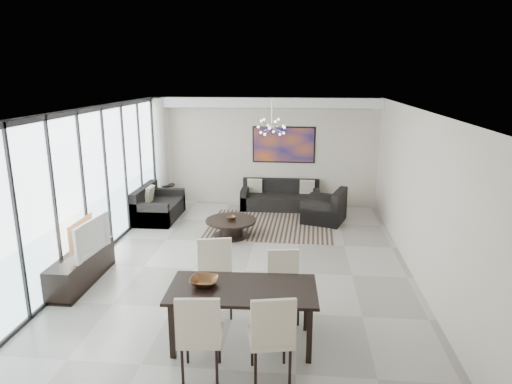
# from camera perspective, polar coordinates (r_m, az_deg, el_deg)

# --- Properties ---
(room_shell) EXTENTS (6.00, 9.00, 2.90)m
(room_shell) POSITION_cam_1_polar(r_m,az_deg,el_deg) (7.93, 1.93, -0.38)
(room_shell) COLOR #A8A39B
(room_shell) RESTS_ON ground
(window_wall) EXTENTS (0.37, 8.95, 2.90)m
(window_wall) POSITION_cam_1_polar(r_m,az_deg,el_deg) (8.77, -20.23, 0.30)
(window_wall) COLOR silver
(window_wall) RESTS_ON floor
(soffit) EXTENTS (5.98, 0.40, 0.26)m
(soffit) POSITION_cam_1_polar(r_m,az_deg,el_deg) (12.00, 1.10, 11.13)
(soffit) COLOR white
(soffit) RESTS_ON room_shell
(painting) EXTENTS (1.68, 0.04, 0.98)m
(painting) POSITION_cam_1_polar(r_m,az_deg,el_deg) (12.26, 3.48, 5.91)
(painting) COLOR #C5571B
(painting) RESTS_ON room_shell
(chandelier) EXTENTS (0.66, 0.66, 0.71)m
(chandelier) POSITION_cam_1_polar(r_m,az_deg,el_deg) (10.23, 1.98, 8.15)
(chandelier) COLOR silver
(chandelier) RESTS_ON room_shell
(rug) EXTENTS (2.95, 2.31, 0.01)m
(rug) POSITION_cam_1_polar(r_m,az_deg,el_deg) (10.84, 1.85, -4.19)
(rug) COLOR black
(rug) RESTS_ON floor
(coffee_table) EXTENTS (1.12, 1.12, 0.39)m
(coffee_table) POSITION_cam_1_polar(r_m,az_deg,el_deg) (10.09, -3.13, -4.38)
(coffee_table) COLOR black
(coffee_table) RESTS_ON floor
(bowl_coffee) EXTENTS (0.25, 0.25, 0.07)m
(bowl_coffee) POSITION_cam_1_polar(r_m,az_deg,el_deg) (10.05, -3.13, -3.23)
(bowl_coffee) COLOR brown
(bowl_coffee) RESTS_ON coffee_table
(sofa_main) EXTENTS (2.06, 0.84, 0.75)m
(sofa_main) POSITION_cam_1_polar(r_m,az_deg,el_deg) (12.16, 3.06, -0.89)
(sofa_main) COLOR black
(sofa_main) RESTS_ON floor
(loveseat) EXTENTS (0.91, 1.62, 0.81)m
(loveseat) POSITION_cam_1_polar(r_m,az_deg,el_deg) (11.56, -12.22, -1.93)
(loveseat) COLOR black
(loveseat) RESTS_ON floor
(armchair) EXTENTS (1.16, 1.19, 0.81)m
(armchair) POSITION_cam_1_polar(r_m,az_deg,el_deg) (11.18, 8.68, -2.32)
(armchair) COLOR black
(armchair) RESTS_ON floor
(side_table) EXTENTS (0.41, 0.41, 0.56)m
(side_table) POSITION_cam_1_polar(r_m,az_deg,el_deg) (12.72, -10.99, 0.13)
(side_table) COLOR black
(side_table) RESTS_ON floor
(tv_console) EXTENTS (0.49, 1.73, 0.54)m
(tv_console) POSITION_cam_1_polar(r_m,az_deg,el_deg) (8.48, -21.05, -8.81)
(tv_console) COLOR black
(tv_console) RESTS_ON floor
(television) EXTENTS (0.23, 1.05, 0.60)m
(television) POSITION_cam_1_polar(r_m,az_deg,el_deg) (8.21, -20.41, -5.25)
(television) COLOR gray
(television) RESTS_ON tv_console
(dining_table) EXTENTS (1.96, 1.03, 0.80)m
(dining_table) POSITION_cam_1_polar(r_m,az_deg,el_deg) (6.08, -1.69, -12.62)
(dining_table) COLOR black
(dining_table) RESTS_ON floor
(dining_chair_sw) EXTENTS (0.55, 0.55, 1.10)m
(dining_chair_sw) POSITION_cam_1_polar(r_m,az_deg,el_deg) (5.51, -7.09, -16.84)
(dining_chair_sw) COLOR beige
(dining_chair_sw) RESTS_ON floor
(dining_chair_se) EXTENTS (0.60, 0.60, 1.11)m
(dining_chair_se) POSITION_cam_1_polar(r_m,az_deg,el_deg) (5.45, 2.01, -17.09)
(dining_chair_se) COLOR beige
(dining_chair_se) RESTS_ON floor
(dining_chair_nw) EXTENTS (0.62, 0.62, 1.11)m
(dining_chair_nw) POSITION_cam_1_polar(r_m,az_deg,el_deg) (6.93, -5.10, -9.79)
(dining_chair_nw) COLOR beige
(dining_chair_nw) RESTS_ON floor
(dining_chair_ne) EXTENTS (0.53, 0.53, 1.01)m
(dining_chair_ne) POSITION_cam_1_polar(r_m,az_deg,el_deg) (6.78, 3.48, -10.90)
(dining_chair_ne) COLOR beige
(dining_chair_ne) RESTS_ON floor
(bowl_dining) EXTENTS (0.39, 0.39, 0.09)m
(bowl_dining) POSITION_cam_1_polar(r_m,az_deg,el_deg) (6.15, -6.52, -11.04)
(bowl_dining) COLOR brown
(bowl_dining) RESTS_ON dining_table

